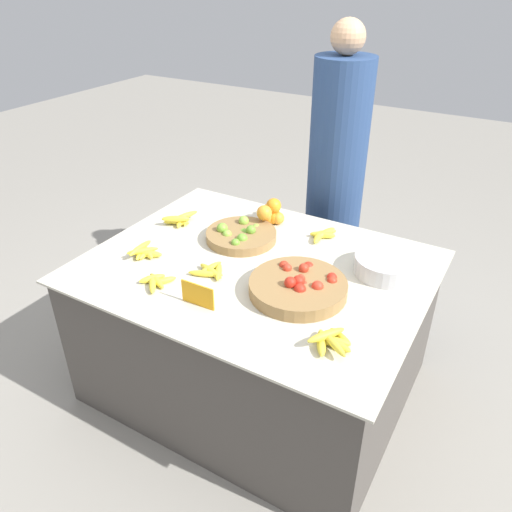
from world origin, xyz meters
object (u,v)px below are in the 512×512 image
Objects in this scene: vendor_person at (335,186)px; metal_bowl at (386,265)px; lime_bowl at (241,235)px; price_sign at (198,295)px; tomato_basket at (299,286)px.

metal_bowl is at bearing -52.15° from vendor_person.
price_sign reaches higher than lime_bowl.
tomato_basket is at bearing -128.23° from metal_bowl.
metal_bowl is 0.17× the size of vendor_person.
metal_bowl is 0.87m from vendor_person.
metal_bowl is (0.27, 0.34, 0.01)m from tomato_basket.
tomato_basket is 1.45× the size of metal_bowl.
price_sign is (-0.31, -0.28, 0.02)m from tomato_basket.
tomato_basket is at bearing -75.39° from vendor_person.
tomato_basket is 1.06m from vendor_person.
price_sign is (0.14, -0.55, 0.02)m from lime_bowl.
vendor_person is (-0.27, 1.03, 0.02)m from tomato_basket.
metal_bowl is at bearing 5.36° from lime_bowl.
tomato_basket is 0.43m from metal_bowl.
vendor_person is (0.04, 1.31, 0.01)m from price_sign.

